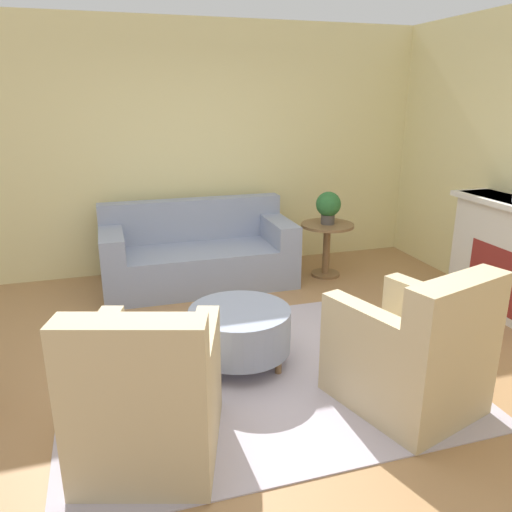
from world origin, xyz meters
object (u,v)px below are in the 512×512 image
couch (198,255)px  ottoman_table (240,329)px  potted_plant_on_side_table (328,206)px  armchair_left (148,400)px  armchair_right (413,356)px  side_table (327,240)px

couch → ottoman_table: (-0.02, -1.83, -0.03)m
potted_plant_on_side_table → armchair_left: bearing=-131.7°
couch → armchair_left: size_ratio=1.95×
couch → ottoman_table: 1.83m
armchair_right → side_table: size_ratio=1.69×
couch → potted_plant_on_side_table: size_ratio=5.59×
armchair_left → ottoman_table: armchair_left is taller
side_table → potted_plant_on_side_table: 0.39m
ottoman_table → potted_plant_on_side_table: bearing=48.1°
couch → side_table: (1.46, -0.18, 0.10)m
armchair_right → ottoman_table: 1.28m
couch → side_table: bearing=-7.0°
armchair_left → side_table: 3.37m
couch → armchair_left: (-0.78, -2.69, 0.05)m
armchair_left → ottoman_table: (0.76, 0.87, -0.08)m
armchair_left → armchair_right: 1.70m
armchair_right → side_table: bearing=77.9°
armchair_right → couch: bearing=108.8°
ottoman_table → side_table: 2.22m
armchair_left → ottoman_table: bearing=48.6°
armchair_left → ottoman_table: 1.16m
side_table → couch: bearing=173.0°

